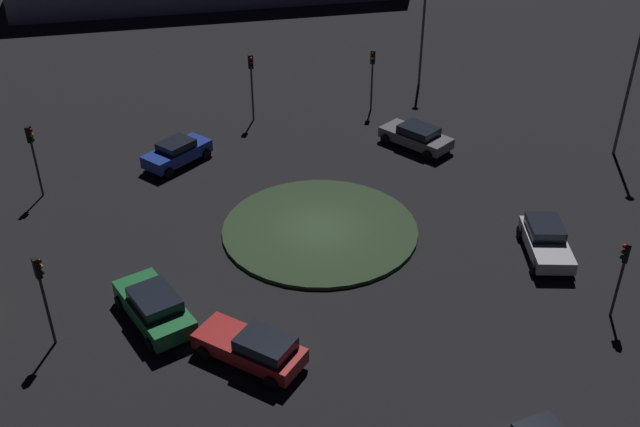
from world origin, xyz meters
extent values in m
plane|color=black|center=(0.00, 0.00, 0.00)|extent=(116.33, 116.33, 0.00)
cylinder|color=#2D4228|center=(0.00, 0.00, 0.10)|extent=(9.93, 9.93, 0.20)
cube|color=slate|center=(5.80, -9.51, 0.64)|extent=(4.81, 3.29, 0.63)
cube|color=black|center=(5.64, -9.57, 1.20)|extent=(2.66, 2.31, 0.48)
cylinder|color=black|center=(4.63, -10.94, 0.33)|extent=(0.69, 0.43, 0.66)
cylinder|color=black|center=(3.98, -9.19, 0.33)|extent=(0.69, 0.43, 0.66)
cylinder|color=black|center=(7.62, -9.83, 0.33)|extent=(0.69, 0.43, 0.66)
cylinder|color=black|center=(6.98, -8.08, 0.33)|extent=(0.69, 0.43, 0.66)
cube|color=silver|center=(-6.80, -8.74, 0.64)|extent=(4.53, 3.55, 0.61)
cube|color=black|center=(-6.27, -9.02, 1.22)|extent=(2.56, 2.36, 0.54)
cylinder|color=black|center=(-8.55, -8.82, 0.33)|extent=(0.69, 0.51, 0.66)
cylinder|color=black|center=(-7.70, -7.24, 0.33)|extent=(0.69, 0.51, 0.66)
cylinder|color=black|center=(-5.90, -10.23, 0.33)|extent=(0.69, 0.51, 0.66)
cylinder|color=black|center=(-5.05, -8.65, 0.33)|extent=(0.69, 0.51, 0.66)
cube|color=red|center=(-7.15, 6.74, 0.64)|extent=(4.72, 3.89, 0.64)
cube|color=black|center=(-7.82, 6.31, 1.23)|extent=(2.63, 2.44, 0.53)
cylinder|color=black|center=(-6.25, 8.35, 0.31)|extent=(0.65, 0.53, 0.63)
cylinder|color=black|center=(-5.32, 6.89, 0.31)|extent=(0.65, 0.53, 0.63)
cylinder|color=black|center=(-8.98, 6.59, 0.31)|extent=(0.65, 0.53, 0.63)
cylinder|color=black|center=(-8.04, 5.14, 0.31)|extent=(0.65, 0.53, 0.63)
cube|color=#1E38A5|center=(10.26, 4.24, 0.68)|extent=(3.33, 4.48, 0.72)
cube|color=black|center=(10.25, 4.25, 1.26)|extent=(2.20, 2.41, 0.44)
cylinder|color=black|center=(11.67, 3.26, 0.32)|extent=(0.47, 0.67, 0.63)
cylinder|color=black|center=(10.13, 2.52, 0.32)|extent=(0.47, 0.67, 0.63)
cylinder|color=black|center=(10.39, 5.96, 0.32)|extent=(0.47, 0.67, 0.63)
cylinder|color=black|center=(8.84, 5.22, 0.32)|extent=(0.47, 0.67, 0.63)
cube|color=#1E7238|center=(-3.11, 9.43, 0.71)|extent=(4.80, 2.49, 0.75)
cube|color=black|center=(-3.35, 9.39, 1.34)|extent=(2.46, 1.95, 0.52)
cylinder|color=black|center=(-1.61, 10.59, 0.33)|extent=(0.69, 0.31, 0.66)
cylinder|color=black|center=(-1.35, 8.72, 0.33)|extent=(0.69, 0.31, 0.66)
cylinder|color=black|center=(-4.88, 10.13, 0.33)|extent=(0.69, 0.31, 0.66)
cylinder|color=black|center=(-4.62, 8.27, 0.33)|extent=(0.69, 0.31, 0.66)
cylinder|color=#2D2D2D|center=(-2.58, 13.51, 1.67)|extent=(0.12, 0.12, 3.35)
cube|color=black|center=(-2.58, 13.51, 3.80)|extent=(0.34, 0.27, 0.90)
sphere|color=#3F0C0C|center=(-2.55, 13.37, 4.07)|extent=(0.20, 0.20, 0.20)
sphere|color=yellow|center=(-2.55, 13.37, 3.80)|extent=(0.20, 0.20, 0.20)
sphere|color=#0F3819|center=(-2.55, 13.37, 3.53)|extent=(0.20, 0.20, 0.20)
cylinder|color=#2D2D2D|center=(10.06, 12.00, 1.62)|extent=(0.12, 0.12, 3.24)
cube|color=black|center=(10.06, 12.00, 3.69)|extent=(0.37, 0.36, 0.90)
sphere|color=#3F0C0C|center=(9.97, 11.89, 3.96)|extent=(0.20, 0.20, 0.20)
sphere|color=yellow|center=(9.97, 11.89, 3.69)|extent=(0.20, 0.20, 0.20)
sphere|color=#0F3819|center=(9.97, 11.89, 3.42)|extent=(0.20, 0.20, 0.20)
cylinder|color=#2D2D2D|center=(11.97, -9.93, 1.63)|extent=(0.12, 0.12, 3.27)
cube|color=black|center=(11.97, -9.93, 3.72)|extent=(0.36, 0.37, 0.90)
sphere|color=#3F0C0C|center=(11.86, -9.83, 3.99)|extent=(0.20, 0.20, 0.20)
sphere|color=yellow|center=(11.86, -9.83, 3.72)|extent=(0.20, 0.20, 0.20)
sphere|color=#0F3819|center=(11.86, -9.83, 3.45)|extent=(0.20, 0.20, 0.20)
cylinder|color=#2D2D2D|center=(14.02, -2.12, 1.79)|extent=(0.12, 0.12, 3.58)
cube|color=black|center=(14.02, -2.12, 4.03)|extent=(0.26, 0.33, 0.90)
sphere|color=red|center=(13.87, -2.10, 4.30)|extent=(0.20, 0.20, 0.20)
sphere|color=#4C380F|center=(13.87, -2.10, 4.03)|extent=(0.20, 0.20, 0.20)
sphere|color=#0F3819|center=(13.87, -2.10, 3.76)|extent=(0.20, 0.20, 0.20)
cylinder|color=#2D2D2D|center=(-11.58, -8.22, 1.43)|extent=(0.12, 0.12, 2.86)
cube|color=black|center=(-11.58, -8.22, 3.31)|extent=(0.35, 0.37, 0.90)
sphere|color=red|center=(-11.47, -8.13, 3.58)|extent=(0.20, 0.20, 0.20)
sphere|color=#4C380F|center=(-11.47, -8.13, 3.31)|extent=(0.20, 0.20, 0.20)
sphere|color=#0F3819|center=(-11.47, -8.13, 3.04)|extent=(0.20, 0.20, 0.20)
cylinder|color=#4C4C51|center=(-0.36, -19.81, 4.53)|extent=(0.18, 0.18, 9.05)
cylinder|color=#4C4C51|center=(14.28, -15.34, 3.68)|extent=(0.18, 0.18, 7.37)
camera|label=1|loc=(-27.90, 14.06, 20.53)|focal=41.26mm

